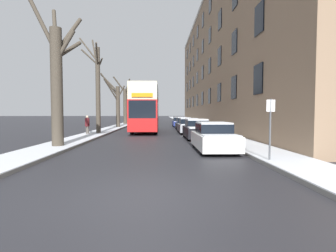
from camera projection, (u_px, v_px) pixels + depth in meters
ground_plane at (143, 195)px, 6.04m from camera, size 320.00×320.00×0.00m
sidewalk_left at (135, 121)px, 58.80m from camera, size 2.14×130.00×0.16m
sidewalk_right at (182, 121)px, 59.10m from camera, size 2.14×130.00×0.16m
terrace_facade_right at (235, 62)px, 36.29m from camera, size 9.10×53.14×17.78m
bare_tree_left_0 at (57, 78)px, 13.78m from camera, size 2.65×1.96×8.16m
bare_tree_left_1 at (97, 85)px, 22.68m from camera, size 2.33×3.44×8.65m
bare_tree_left_2 at (116, 102)px, 32.57m from camera, size 3.09×3.59×6.71m
bare_tree_left_3 at (125, 104)px, 41.48m from camera, size 2.83×3.62×7.58m
double_decker_bus at (146, 106)px, 26.27m from camera, size 2.48×10.32×4.50m
parked_car_0 at (214, 138)px, 13.00m from camera, size 1.79×4.15×1.43m
parked_car_1 at (197, 130)px, 19.18m from camera, size 1.70×4.53×1.45m
parked_car_2 at (189, 126)px, 24.67m from camera, size 1.89×4.21×1.40m
parked_car_3 at (184, 124)px, 29.82m from camera, size 1.74×4.06×1.39m
parked_car_4 at (180, 122)px, 36.22m from camera, size 1.87×4.50×1.35m
pedestrian_left_sidewalk at (87, 125)px, 21.74m from camera, size 0.37×0.37×1.68m
street_sign_post at (270, 127)px, 9.65m from camera, size 0.32×0.07×2.41m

